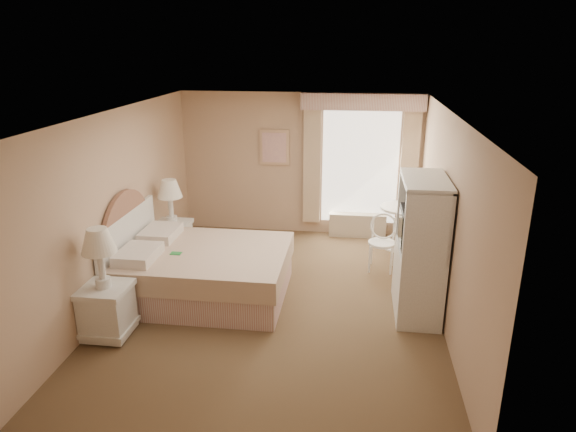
# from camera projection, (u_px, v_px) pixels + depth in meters

# --- Properties ---
(room) EXTENTS (4.21, 5.51, 2.51)m
(room) POSITION_uv_depth(u_px,v_px,m) (276.00, 214.00, 6.47)
(room) COLOR brown
(room) RESTS_ON ground
(window) EXTENTS (2.05, 0.22, 2.51)m
(window) POSITION_uv_depth(u_px,v_px,m) (360.00, 162.00, 8.80)
(window) COLOR white
(window) RESTS_ON room
(framed_art) EXTENTS (0.52, 0.04, 0.62)m
(framed_art) POSITION_uv_depth(u_px,v_px,m) (274.00, 147.00, 8.97)
(framed_art) COLOR tan
(framed_art) RESTS_ON room
(bed) EXTENTS (2.23, 1.75, 1.55)m
(bed) POSITION_uv_depth(u_px,v_px,m) (196.00, 270.00, 6.96)
(bed) COLOR tan
(bed) RESTS_ON room
(nightstand_near) EXTENTS (0.55, 0.55, 1.33)m
(nightstand_near) POSITION_uv_depth(u_px,v_px,m) (105.00, 297.00, 5.93)
(nightstand_near) COLOR white
(nightstand_near) RESTS_ON room
(nightstand_far) EXTENTS (0.53, 0.53, 1.29)m
(nightstand_far) POSITION_uv_depth(u_px,v_px,m) (173.00, 231.00, 8.06)
(nightstand_far) COLOR white
(nightstand_far) RESTS_ON room
(round_table) EXTENTS (0.69, 0.69, 0.73)m
(round_table) POSITION_uv_depth(u_px,v_px,m) (400.00, 220.00, 8.52)
(round_table) COLOR silver
(round_table) RESTS_ON room
(cafe_chair) EXTENTS (0.46, 0.46, 0.86)m
(cafe_chair) POSITION_uv_depth(u_px,v_px,m) (383.00, 238.00, 7.75)
(cafe_chair) COLOR silver
(cafe_chair) RESTS_ON room
(armoire) EXTENTS (0.53, 1.07, 1.77)m
(armoire) POSITION_uv_depth(u_px,v_px,m) (420.00, 259.00, 6.40)
(armoire) COLOR white
(armoire) RESTS_ON room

